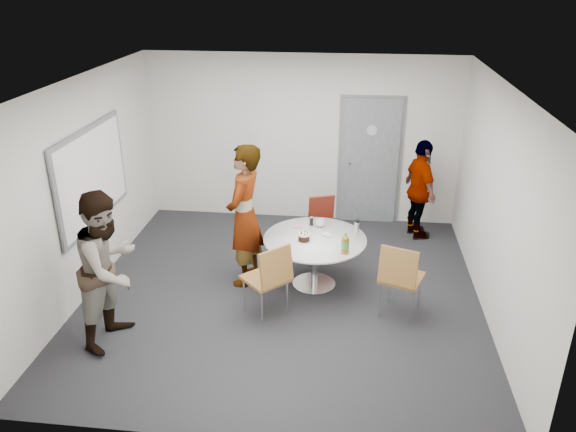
# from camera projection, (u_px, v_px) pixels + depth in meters

# --- Properties ---
(floor) EXTENTS (5.00, 5.00, 0.00)m
(floor) POSITION_uv_depth(u_px,v_px,m) (283.00, 294.00, 7.27)
(floor) COLOR black
(floor) RESTS_ON ground
(ceiling) EXTENTS (5.00, 5.00, 0.00)m
(ceiling) POSITION_uv_depth(u_px,v_px,m) (282.00, 84.00, 6.18)
(ceiling) COLOR silver
(ceiling) RESTS_ON wall_back
(wall_back) EXTENTS (5.00, 0.00, 5.00)m
(wall_back) POSITION_uv_depth(u_px,v_px,m) (302.00, 139.00, 8.99)
(wall_back) COLOR silver
(wall_back) RESTS_ON floor
(wall_left) EXTENTS (0.00, 5.00, 5.00)m
(wall_left) POSITION_uv_depth(u_px,v_px,m) (84.00, 189.00, 6.99)
(wall_left) COLOR silver
(wall_left) RESTS_ON floor
(wall_right) EXTENTS (0.00, 5.00, 5.00)m
(wall_right) POSITION_uv_depth(u_px,v_px,m) (498.00, 207.00, 6.46)
(wall_right) COLOR silver
(wall_right) RESTS_ON floor
(wall_front) EXTENTS (5.00, 0.00, 5.00)m
(wall_front) POSITION_uv_depth(u_px,v_px,m) (243.00, 314.00, 4.45)
(wall_front) COLOR silver
(wall_front) RESTS_ON floor
(door) EXTENTS (1.02, 0.17, 2.12)m
(door) POSITION_uv_depth(u_px,v_px,m) (370.00, 162.00, 8.99)
(door) COLOR slate
(door) RESTS_ON wall_back
(whiteboard) EXTENTS (0.04, 1.90, 1.25)m
(whiteboard) POSITION_uv_depth(u_px,v_px,m) (92.00, 176.00, 7.12)
(whiteboard) COLOR slate
(whiteboard) RESTS_ON wall_left
(table) EXTENTS (1.33, 1.33, 0.97)m
(table) POSITION_uv_depth(u_px,v_px,m) (316.00, 245.00, 7.23)
(table) COLOR white
(table) RESTS_ON floor
(chair_near_left) EXTENTS (0.67, 0.67, 0.96)m
(chair_near_left) POSITION_uv_depth(u_px,v_px,m) (270.00, 275.00, 6.54)
(chair_near_left) COLOR brown
(chair_near_left) RESTS_ON floor
(chair_near_right) EXTENTS (0.60, 0.63, 0.97)m
(chair_near_right) POSITION_uv_depth(u_px,v_px,m) (400.00, 274.00, 6.54)
(chair_near_right) COLOR brown
(chair_near_right) RESTS_ON floor
(chair_far) EXTENTS (0.51, 0.54, 0.84)m
(chair_far) POSITION_uv_depth(u_px,v_px,m) (323.00, 219.00, 8.18)
(chair_far) COLOR maroon
(chair_far) RESTS_ON floor
(person_main) EXTENTS (0.57, 0.76, 1.90)m
(person_main) POSITION_uv_depth(u_px,v_px,m) (245.00, 216.00, 7.21)
(person_main) COLOR #A5C6EA
(person_main) RESTS_ON floor
(person_left) EXTENTS (0.84, 0.99, 1.78)m
(person_left) POSITION_uv_depth(u_px,v_px,m) (109.00, 268.00, 6.07)
(person_left) COLOR white
(person_left) RESTS_ON floor
(person_right) EXTENTS (0.65, 0.99, 1.56)m
(person_right) POSITION_uv_depth(u_px,v_px,m) (420.00, 190.00, 8.53)
(person_right) COLOR black
(person_right) RESTS_ON floor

